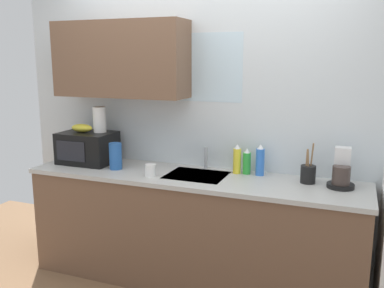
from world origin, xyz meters
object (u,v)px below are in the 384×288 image
at_px(banana_bunch, 82,128).
at_px(dish_soap_bottle_yellow, 237,160).
at_px(microwave, 88,148).
at_px(coffee_maker, 342,172).
at_px(cereal_canister, 116,156).
at_px(paper_towel_roll, 100,120).
at_px(utensil_crock, 308,174).
at_px(dish_soap_bottle_blue, 260,161).
at_px(dish_soap_bottle_green, 247,162).
at_px(mug_white, 151,170).

relative_size(banana_bunch, dish_soap_bottle_yellow, 0.85).
relative_size(microwave, coffee_maker, 1.64).
distance_m(microwave, cereal_canister, 0.36).
bearing_deg(banana_bunch, coffee_maker, 1.56).
distance_m(paper_towel_roll, utensil_crock, 1.79).
bearing_deg(dish_soap_bottle_blue, paper_towel_roll, -175.99).
bearing_deg(dish_soap_bottle_green, dish_soap_bottle_yellow, -172.43).
bearing_deg(dish_soap_bottle_green, mug_white, -153.51).
distance_m(coffee_maker, mug_white, 1.41).
height_order(banana_bunch, cereal_canister, banana_bunch).
height_order(microwave, paper_towel_roll, paper_towel_roll).
relative_size(microwave, utensil_crock, 1.54).
bearing_deg(dish_soap_bottle_green, paper_towel_roll, -175.65).
relative_size(dish_soap_bottle_yellow, dish_soap_bottle_blue, 0.96).
bearing_deg(cereal_canister, mug_white, -13.82).
bearing_deg(mug_white, dish_soap_bottle_yellow, 28.61).
distance_m(coffee_maker, dish_soap_bottle_yellow, 0.79).
height_order(paper_towel_roll, utensil_crock, paper_towel_roll).
xyz_separation_m(microwave, dish_soap_bottle_yellow, (1.31, 0.14, -0.02)).
bearing_deg(microwave, dish_soap_bottle_blue, 5.71).
relative_size(mug_white, utensil_crock, 0.32).
height_order(microwave, cereal_canister, microwave).
bearing_deg(dish_soap_bottle_green, microwave, -173.85).
distance_m(paper_towel_roll, dish_soap_bottle_blue, 1.42).
relative_size(dish_soap_bottle_green, utensil_crock, 0.69).
distance_m(microwave, dish_soap_bottle_green, 1.39).
height_order(dish_soap_bottle_blue, mug_white, dish_soap_bottle_blue).
xyz_separation_m(dish_soap_bottle_yellow, dish_soap_bottle_green, (0.08, 0.01, -0.01)).
bearing_deg(mug_white, paper_towel_roll, 158.39).
bearing_deg(utensil_crock, cereal_canister, -173.63).
distance_m(cereal_canister, mug_white, 0.38).
xyz_separation_m(banana_bunch, dish_soap_bottle_green, (1.43, 0.15, -0.21)).
bearing_deg(coffee_maker, dish_soap_bottle_blue, 171.62).
relative_size(dish_soap_bottle_yellow, cereal_canister, 1.08).
distance_m(banana_bunch, coffee_maker, 2.15).
bearing_deg(dish_soap_bottle_green, dish_soap_bottle_blue, -0.15).
distance_m(dish_soap_bottle_green, mug_white, 0.76).
bearing_deg(mug_white, dish_soap_bottle_blue, 23.30).
distance_m(dish_soap_bottle_yellow, utensil_crock, 0.56).
bearing_deg(utensil_crock, dish_soap_bottle_yellow, 173.09).
bearing_deg(utensil_crock, mug_white, -167.34).
bearing_deg(cereal_canister, microwave, 163.87).
relative_size(banana_bunch, mug_white, 2.11).
bearing_deg(banana_bunch, dish_soap_bottle_blue, 5.47).
bearing_deg(paper_towel_roll, dish_soap_bottle_blue, 4.01).
bearing_deg(paper_towel_roll, utensil_crock, 0.65).
bearing_deg(dish_soap_bottle_yellow, banana_bunch, -174.22).
xyz_separation_m(dish_soap_bottle_green, mug_white, (-0.68, -0.34, -0.05)).
distance_m(banana_bunch, utensil_crock, 1.93).
height_order(coffee_maker, dish_soap_bottle_green, coffee_maker).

